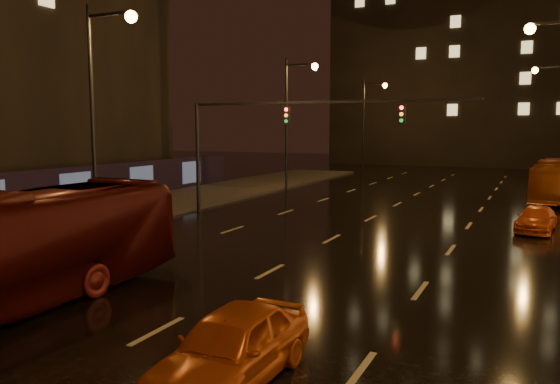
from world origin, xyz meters
name	(u,v)px	position (x,y,z in m)	size (l,w,h in m)	color
ground	(359,224)	(0.00, 20.00, 0.00)	(140.00, 140.00, 0.00)	black
sidewalk_left	(83,219)	(-13.50, 15.00, 0.07)	(7.00, 70.00, 0.15)	#38332D
building_distant	(513,25)	(4.00, 72.00, 18.00)	(44.00, 16.00, 36.00)	black
traffic_signal	(269,129)	(-5.06, 20.00, 4.74)	(15.31, 0.32, 6.20)	black
bus_curb	(555,180)	(9.00, 34.26, 1.36)	(2.29, 9.77, 2.72)	#913A0E
taxi_near	(232,347)	(2.97, 2.46, 0.72)	(1.69, 4.21, 1.43)	#CA4F13
taxi_far	(536,219)	(8.00, 21.86, 0.56)	(1.58, 3.88, 1.13)	#D14C13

